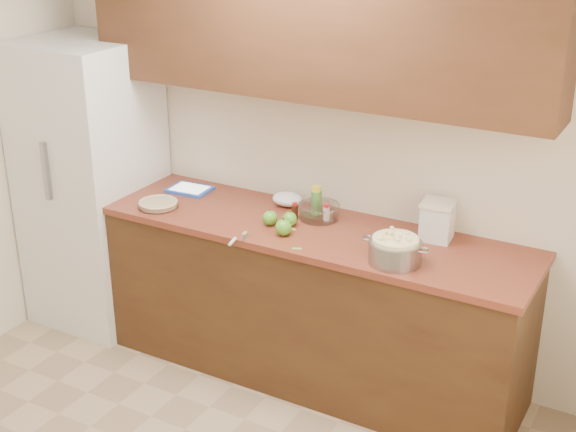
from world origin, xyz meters
The scene contains 20 objects.
room_shell centered at (0.00, 0.00, 1.30)m, with size 3.60×3.60×3.60m.
counter_run centered at (0.00, 1.48, 0.46)m, with size 2.64×0.68×0.92m.
upper_cabinets centered at (0.00, 1.63, 1.95)m, with size 2.60×0.34×0.70m, color #502A18.
fridge centered at (-1.44, 1.44, 0.90)m, with size 0.70×0.70×1.80m, color white.
pie centered at (-0.81, 1.30, 0.94)m, with size 0.23×0.23×0.04m.
colander centered at (0.65, 1.29, 0.98)m, with size 0.35×0.26×0.13m.
flour_canister centered at (0.73, 1.66, 1.03)m, with size 0.18×0.18×0.21m.
tablet centered at (-0.81, 1.61, 0.93)m, with size 0.26×0.21×0.02m.
paring_knife centered at (-0.17, 1.11, 0.93)m, with size 0.05×0.18×0.02m.
lemon_bottle centered at (0.03, 1.65, 1.00)m, with size 0.06×0.06×0.17m.
cinnamon_shaker centered at (0.11, 1.60, 0.96)m, with size 0.04×0.04×0.09m.
vanilla_bottle centered at (-0.04, 1.53, 0.97)m, with size 0.03×0.03×0.10m.
mixing_bowl centered at (0.07, 1.60, 0.97)m, with size 0.23×0.23×0.09m.
paper_towel centered at (-0.18, 1.69, 0.96)m, with size 0.18×0.15×0.08m, color white.
apple_left centered at (-0.12, 1.39, 0.96)m, with size 0.08×0.08×0.09m.
apple_center centered at (-0.02, 1.43, 0.96)m, with size 0.08×0.08×0.09m.
apple_front centered at (0.01, 1.31, 0.96)m, with size 0.09×0.09×0.10m.
peel_a centered at (-0.18, 1.23, 0.92)m, with size 0.04×0.02×0.00m, color #8AB859.
peel_b centered at (0.16, 1.19, 0.92)m, with size 0.05×0.02×0.00m, color #8AB859.
peel_c centered at (0.02, 1.40, 0.92)m, with size 0.03×0.01×0.00m, color #8AB859.
Camera 1 is at (1.93, -2.06, 2.65)m, focal length 50.00 mm.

